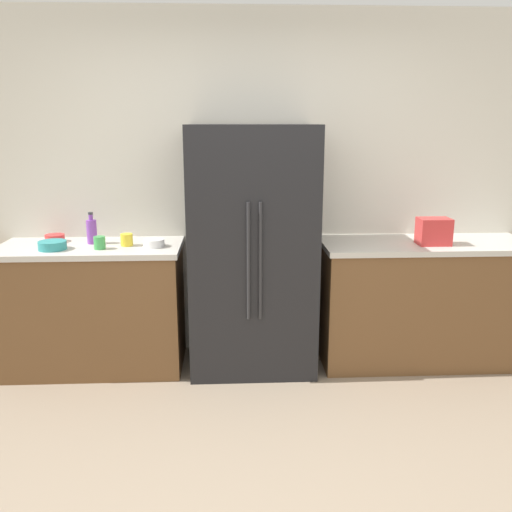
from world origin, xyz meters
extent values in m
plane|color=gray|center=(0.00, 0.00, 0.00)|extent=(10.71, 10.71, 0.00)
cube|color=silver|center=(0.00, 1.87, 1.30)|extent=(5.36, 0.10, 2.61)
cube|color=brown|center=(-1.13, 1.51, 0.45)|extent=(1.28, 0.59, 0.89)
cube|color=beige|center=(-1.13, 1.51, 0.91)|extent=(1.31, 0.62, 0.04)
cube|color=brown|center=(1.33, 1.51, 0.45)|extent=(1.52, 0.59, 0.89)
cube|color=beige|center=(1.33, 1.51, 0.91)|extent=(1.55, 0.62, 0.04)
cube|color=black|center=(0.04, 1.48, 0.89)|extent=(0.90, 0.63, 1.78)
cylinder|color=#262628|center=(0.00, 1.15, 0.89)|extent=(0.02, 0.02, 0.80)
cylinder|color=#262628|center=(0.08, 1.15, 0.89)|extent=(0.02, 0.02, 0.80)
cube|color=red|center=(1.35, 1.42, 1.03)|extent=(0.23, 0.16, 0.19)
cylinder|color=purple|center=(-1.12, 1.58, 1.02)|extent=(0.07, 0.07, 0.17)
cylinder|color=purple|center=(-1.12, 1.58, 1.13)|extent=(0.03, 0.03, 0.04)
cylinder|color=#333338|center=(-1.12, 1.58, 1.16)|extent=(0.03, 0.03, 0.02)
cylinder|color=green|center=(-1.03, 1.40, 0.98)|extent=(0.08, 0.08, 0.09)
cylinder|color=yellow|center=(-0.86, 1.49, 0.98)|extent=(0.09, 0.09, 0.09)
cylinder|color=teal|center=(-1.35, 1.40, 0.96)|extent=(0.19, 0.19, 0.06)
cylinder|color=white|center=(-0.66, 1.45, 0.96)|extent=(0.15, 0.15, 0.05)
cylinder|color=red|center=(-1.42, 1.66, 0.96)|extent=(0.14, 0.14, 0.05)
camera|label=1|loc=(-0.12, -2.36, 1.80)|focal=38.27mm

